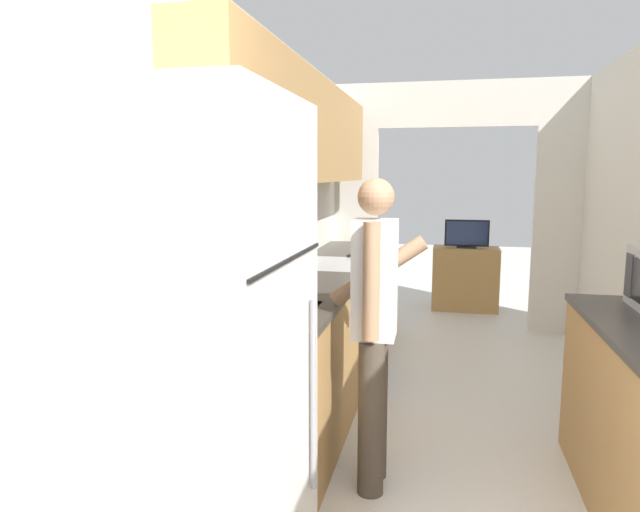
{
  "coord_description": "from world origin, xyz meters",
  "views": [
    {
      "loc": [
        -0.08,
        -1.05,
        1.59
      ],
      "look_at": [
        -0.99,
        3.1,
        0.97
      ],
      "focal_mm": 32.0,
      "sensor_mm": 36.0,
      "label": 1
    }
  ],
  "objects_px": {
    "person": "(374,327)",
    "range_oven": "(333,320)",
    "refrigerator": "(194,375)",
    "tv_cabinet": "(465,278)",
    "knife": "(351,255)",
    "television": "(467,234)"
  },
  "relations": [
    {
      "from": "knife",
      "to": "refrigerator",
      "type": "bearing_deg",
      "value": -80.22
    },
    {
      "from": "person",
      "to": "refrigerator",
      "type": "bearing_deg",
      "value": 154.6
    },
    {
      "from": "refrigerator",
      "to": "person",
      "type": "relative_size",
      "value": 1.17
    },
    {
      "from": "knife",
      "to": "tv_cabinet",
      "type": "bearing_deg",
      "value": 74.94
    },
    {
      "from": "range_oven",
      "to": "refrigerator",
      "type": "bearing_deg",
      "value": -89.42
    },
    {
      "from": "person",
      "to": "knife",
      "type": "xyz_separation_m",
      "value": [
        -0.44,
        1.96,
        0.08
      ]
    },
    {
      "from": "person",
      "to": "tv_cabinet",
      "type": "height_order",
      "value": "person"
    },
    {
      "from": "range_oven",
      "to": "knife",
      "type": "height_order",
      "value": "range_oven"
    },
    {
      "from": "person",
      "to": "range_oven",
      "type": "bearing_deg",
      "value": 17.94
    },
    {
      "from": "range_oven",
      "to": "television",
      "type": "distance_m",
      "value": 2.77
    },
    {
      "from": "range_oven",
      "to": "person",
      "type": "xyz_separation_m",
      "value": [
        0.51,
        -1.52,
        0.38
      ]
    },
    {
      "from": "refrigerator",
      "to": "knife",
      "type": "height_order",
      "value": "refrigerator"
    },
    {
      "from": "television",
      "to": "knife",
      "type": "height_order",
      "value": "television"
    },
    {
      "from": "tv_cabinet",
      "to": "television",
      "type": "xyz_separation_m",
      "value": [
        0.0,
        -0.04,
        0.53
      ]
    },
    {
      "from": "range_oven",
      "to": "person",
      "type": "relative_size",
      "value": 0.67
    },
    {
      "from": "person",
      "to": "tv_cabinet",
      "type": "bearing_deg",
      "value": -8.59
    },
    {
      "from": "refrigerator",
      "to": "knife",
      "type": "bearing_deg",
      "value": 89.17
    },
    {
      "from": "range_oven",
      "to": "tv_cabinet",
      "type": "xyz_separation_m",
      "value": [
        1.09,
        2.56,
        -0.09
      ]
    },
    {
      "from": "knife",
      "to": "television",
      "type": "bearing_deg",
      "value": 74.49
    },
    {
      "from": "refrigerator",
      "to": "tv_cabinet",
      "type": "bearing_deg",
      "value": 78.29
    },
    {
      "from": "tv_cabinet",
      "to": "knife",
      "type": "bearing_deg",
      "value": -115.67
    },
    {
      "from": "knife",
      "to": "range_oven",
      "type": "bearing_deg",
      "value": -88.36
    }
  ]
}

